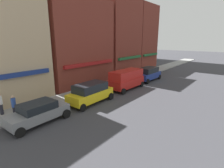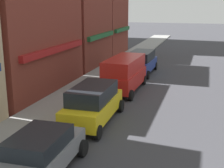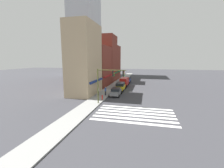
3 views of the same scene
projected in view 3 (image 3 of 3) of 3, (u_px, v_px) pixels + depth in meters
ground_plane at (134, 114)px, 20.53m from camera, size 200.00×200.00×0.00m
sidewalk_left at (84, 110)px, 22.21m from camera, size 120.00×3.00×0.15m
crosswalk_stripes at (134, 114)px, 20.53m from camera, size 6.34×10.80×0.01m
storefront_row at (102, 62)px, 43.59m from camera, size 34.26×5.30×15.21m
tower_distant at (85, 23)px, 69.53m from camera, size 14.90×11.37×48.63m
traffic_signal at (108, 79)px, 24.24m from camera, size 0.32×4.80×5.94m
sedan_grey at (116, 92)px, 31.08m from camera, size 4.45×2.02×1.59m
suv_yellow at (120, 86)px, 36.22m from camera, size 4.74×2.12×1.94m
van_red at (124, 82)px, 42.15m from camera, size 5.05×2.22×2.34m
suv_blue at (127, 80)px, 47.78m from camera, size 4.75×2.12×1.94m
pedestrian_blue_shirt at (105, 91)px, 30.74m from camera, size 0.32×0.32×1.77m
pedestrian_white_shirt at (98, 91)px, 30.65m from camera, size 0.32×0.32×1.77m
fire_hydrant at (102, 97)px, 27.48m from camera, size 0.24×0.24×0.84m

